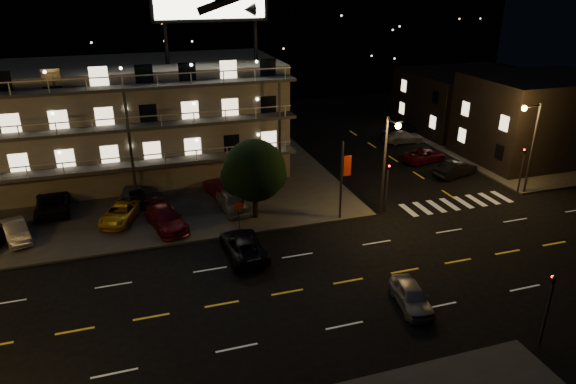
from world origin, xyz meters
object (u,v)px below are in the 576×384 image
object	(u,v)px
lot_car_4	(232,202)
road_car_west	(243,245)
tree	(254,172)
road_car_east	(411,296)
lot_car_7	(132,193)
lot_car_2	(120,213)
side_car_0	(455,169)

from	to	relation	value
lot_car_4	road_car_west	xyz separation A→B (m)	(-0.74, -7.00, -0.17)
tree	road_car_east	size ratio (longest dim) A/B	1.58
lot_car_7	tree	bearing A→B (deg)	155.37
lot_car_2	lot_car_4	xyz separation A→B (m)	(8.61, -0.71, 0.11)
lot_car_4	road_car_east	xyz separation A→B (m)	(7.11, -15.72, -0.23)
lot_car_2	road_car_west	world-z (taller)	road_car_west
lot_car_2	road_car_west	distance (m)	11.03
road_car_east	tree	bearing A→B (deg)	121.03
lot_car_2	lot_car_7	xyz separation A→B (m)	(1.01, 3.90, 0.00)
tree	lot_car_2	distance (m)	10.78
side_car_0	road_car_east	xyz separation A→B (m)	(-14.72, -17.14, -0.08)
lot_car_4	road_car_east	world-z (taller)	lot_car_4
side_car_0	road_car_east	world-z (taller)	side_car_0
side_car_0	road_car_west	bearing A→B (deg)	95.23
tree	lot_car_7	xyz separation A→B (m)	(-9.04, 6.29, -3.07)
road_car_west	lot_car_2	bearing A→B (deg)	-46.65
tree	lot_car_4	bearing A→B (deg)	130.66
side_car_0	road_car_east	size ratio (longest dim) A/B	1.15
lot_car_4	lot_car_2	bearing A→B (deg)	170.01
tree	lot_car_4	distance (m)	3.70
tree	lot_car_7	distance (m)	11.44
lot_car_7	side_car_0	world-z (taller)	side_car_0
tree	lot_car_7	bearing A→B (deg)	145.17
lot_car_2	lot_car_4	bearing A→B (deg)	17.21
tree	side_car_0	world-z (taller)	tree
tree	lot_car_7	world-z (taller)	tree
side_car_0	lot_car_7	bearing A→B (deg)	68.57
lot_car_2	lot_car_7	world-z (taller)	same
road_car_east	lot_car_4	bearing A→B (deg)	123.38
tree	road_car_west	size ratio (longest dim) A/B	1.17
lot_car_4	road_car_east	bearing A→B (deg)	-70.92
lot_car_7	road_car_west	size ratio (longest dim) A/B	0.84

